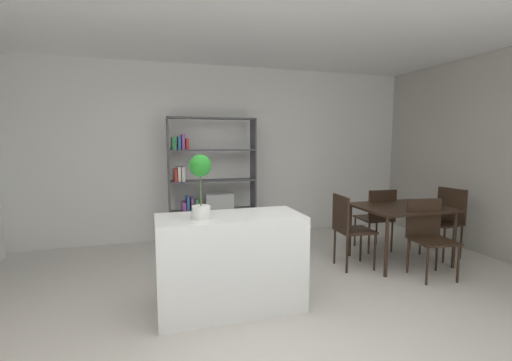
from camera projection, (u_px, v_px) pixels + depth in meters
The scene contains 10 objects.
ground_plane at pixel (265, 324), 3.10m from camera, with size 10.03×10.03×0.00m, color beige.
back_partition at pixel (208, 153), 5.81m from camera, with size 7.28×0.06×2.84m, color white.
kitchen_island at pixel (230, 262), 3.35m from camera, with size 1.37×0.62×0.92m, color white.
potted_plant_on_island at pixel (200, 179), 3.13m from camera, with size 0.20×0.20×0.58m.
open_bookshelf at pixel (207, 187), 5.55m from camera, with size 1.37×0.31×1.98m.
dining_table at pixel (401, 212), 4.64m from camera, with size 1.14×0.92×0.76m.
dining_chair_far at pixel (378, 214), 5.10m from camera, with size 0.46×0.47×0.92m.
dining_chair_window_side at pixel (446, 216), 4.89m from camera, with size 0.46×0.48×0.96m.
dining_chair_near at pixel (428, 231), 4.20m from camera, with size 0.50×0.48×0.92m.
dining_chair_island_side at pixel (348, 225), 4.43m from camera, with size 0.47×0.43×0.94m.
Camera 1 is at (-0.93, -2.79, 1.63)m, focal length 24.53 mm.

